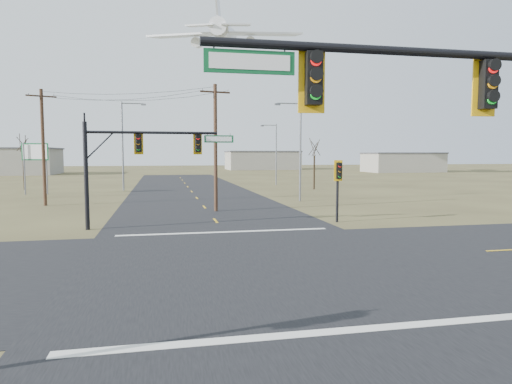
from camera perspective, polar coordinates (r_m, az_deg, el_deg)
ground at (r=18.79m, az=-0.73°, el=-8.92°), size 320.00×320.00×0.00m
road_ew at (r=18.79m, az=-0.73°, el=-8.89°), size 160.00×14.00×0.02m
road_ns at (r=18.79m, az=-0.73°, el=-8.88°), size 14.00×160.00×0.02m
stop_bar_near at (r=11.85m, az=6.56°, el=-17.17°), size 12.00×0.40×0.01m
stop_bar_far at (r=26.04m, az=-3.91°, el=-5.00°), size 12.00×0.40×0.01m
mast_arm_near at (r=11.54m, az=28.08°, el=8.09°), size 10.41×0.44×7.18m
mast_arm_far at (r=28.04m, az=-14.06°, el=4.92°), size 8.83×0.53×6.32m
pedestal_signal_ne at (r=29.94m, az=10.27°, el=1.94°), size 0.59×0.51×4.08m
utility_pole_near at (r=35.33m, az=-5.08°, el=5.75°), size 2.36×0.61×9.75m
utility_pole_far at (r=43.11m, az=-25.06°, el=5.26°), size 2.28×1.07×9.93m
highway_sign at (r=55.34m, az=-25.88°, el=3.85°), size 2.92×0.84×5.63m
streetlight_a at (r=42.94m, az=5.31°, el=5.79°), size 2.60×0.31×9.30m
streetlight_b at (r=65.65m, az=2.38°, el=5.17°), size 2.44×0.36×8.73m
streetlight_c at (r=57.82m, az=-16.12°, el=6.16°), size 2.99×0.32×10.73m
bare_tree_b at (r=63.66m, az=-27.15°, el=5.53°), size 3.64×3.64×7.33m
bare_tree_c at (r=57.76m, az=7.32°, el=5.62°), size 3.52×3.52×6.79m
warehouse_mid at (r=131.07m, az=0.78°, el=3.93°), size 20.00×12.00×5.00m
warehouse_right at (r=118.40m, az=17.86°, el=3.49°), size 18.00×10.00×4.50m
jet_airliner at (r=96.35m, az=-4.02°, el=19.33°), size 24.49×25.16×12.76m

